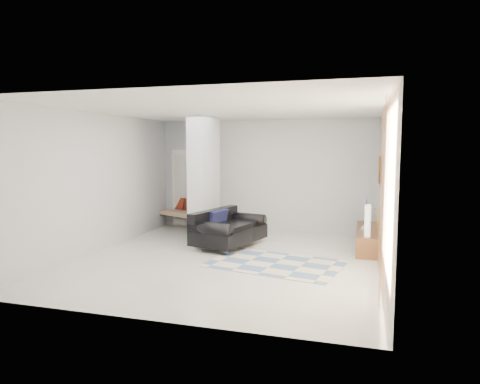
# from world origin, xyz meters

# --- Properties ---
(floor) EXTENTS (6.00, 6.00, 0.00)m
(floor) POSITION_xyz_m (0.00, 0.00, 0.00)
(floor) COLOR beige
(floor) RESTS_ON ground
(ceiling) EXTENTS (6.00, 6.00, 0.00)m
(ceiling) POSITION_xyz_m (0.00, 0.00, 2.80)
(ceiling) COLOR white
(ceiling) RESTS_ON wall_back
(wall_back) EXTENTS (6.00, 0.00, 6.00)m
(wall_back) POSITION_xyz_m (0.00, 3.00, 1.40)
(wall_back) COLOR silver
(wall_back) RESTS_ON ground
(wall_front) EXTENTS (6.00, 0.00, 6.00)m
(wall_front) POSITION_xyz_m (0.00, -3.00, 1.40)
(wall_front) COLOR silver
(wall_front) RESTS_ON ground
(wall_left) EXTENTS (0.00, 6.00, 6.00)m
(wall_left) POSITION_xyz_m (-2.75, 0.00, 1.40)
(wall_left) COLOR silver
(wall_left) RESTS_ON ground
(wall_right) EXTENTS (0.00, 6.00, 6.00)m
(wall_right) POSITION_xyz_m (2.75, 0.00, 1.40)
(wall_right) COLOR silver
(wall_right) RESTS_ON ground
(partition_column) EXTENTS (0.35, 1.20, 2.80)m
(partition_column) POSITION_xyz_m (-1.10, 1.60, 1.40)
(partition_column) COLOR silver
(partition_column) RESTS_ON floor
(hallway_door) EXTENTS (0.85, 0.06, 2.04)m
(hallway_door) POSITION_xyz_m (-2.10, 2.96, 1.02)
(hallway_door) COLOR white
(hallway_door) RESTS_ON floor
(curtain) EXTENTS (0.00, 2.55, 2.55)m
(curtain) POSITION_xyz_m (2.67, -1.15, 1.45)
(curtain) COLOR orange
(curtain) RESTS_ON wall_right
(wall_art) EXTENTS (0.04, 0.45, 0.55)m
(wall_art) POSITION_xyz_m (2.72, 1.70, 1.65)
(wall_art) COLOR #3D2110
(wall_art) RESTS_ON wall_right
(media_console) EXTENTS (0.45, 2.05, 0.80)m
(media_console) POSITION_xyz_m (2.52, 1.70, 0.20)
(media_console) COLOR brown
(media_console) RESTS_ON floor
(loveseat) EXTENTS (1.38, 1.88, 0.76)m
(loveseat) POSITION_xyz_m (-0.40, 1.09, 0.35)
(loveseat) COLOR silver
(loveseat) RESTS_ON floor
(daybed) EXTENTS (1.78, 1.30, 0.77)m
(daybed) POSITION_xyz_m (-1.91, 2.64, 0.42)
(daybed) COLOR black
(daybed) RESTS_ON floor
(area_rug) EXTENTS (2.59, 1.97, 0.01)m
(area_rug) POSITION_xyz_m (0.90, -0.07, 0.01)
(area_rug) COLOR beige
(area_rug) RESTS_ON floor
(cylinder_lamp) EXTENTS (0.11, 0.11, 0.62)m
(cylinder_lamp) POSITION_xyz_m (2.50, 0.89, 0.71)
(cylinder_lamp) COLOR silver
(cylinder_lamp) RESTS_ON media_console
(bronze_figurine) EXTENTS (0.11, 0.11, 0.22)m
(bronze_figurine) POSITION_xyz_m (2.47, 2.39, 0.51)
(bronze_figurine) COLOR #322416
(bronze_figurine) RESTS_ON media_console
(vase) EXTENTS (0.22, 0.22, 0.20)m
(vase) POSITION_xyz_m (2.47, 1.35, 0.50)
(vase) COLOR silver
(vase) RESTS_ON media_console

